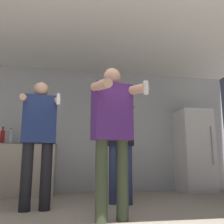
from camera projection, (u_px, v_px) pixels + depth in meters
The scene contains 11 objects.
wall_back at pixel (71, 129), 5.18m from camera, with size 7.00×0.06×2.55m.
ceiling_slab at pixel (76, 29), 3.78m from camera, with size 7.00×3.89×0.05m.
refrigerator at pixel (194, 150), 5.21m from camera, with size 0.65×0.66×1.68m.
counter at pixel (14, 170), 4.53m from camera, with size 1.46×0.62×0.92m.
bottle_brown_liquor at pixel (32, 138), 4.62m from camera, with size 0.07×0.07×0.29m.
bottle_amber_bourbon at pixel (2, 136), 4.54m from camera, with size 0.08×0.08×0.34m.
bottle_tall_gin at pixel (27, 137), 4.61m from camera, with size 0.08×0.08×0.34m.
bottle_red_label at pixel (10, 138), 4.55m from camera, with size 0.07×0.07×0.29m.
person_woman_foreground at pixel (113, 126), 2.72m from camera, with size 0.58×0.59×1.65m.
person_man_side at pixel (39, 135), 3.27m from camera, with size 0.53×0.55×1.67m.
person_spectator_back at pixel (120, 137), 3.76m from camera, with size 0.56×0.59×1.67m.
Camera 1 is at (-0.08, -1.82, 0.60)m, focal length 40.00 mm.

